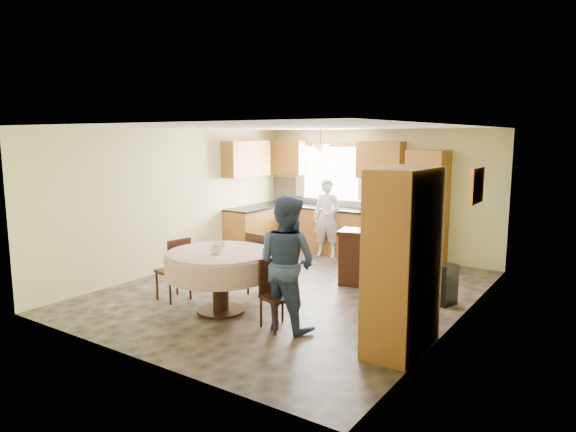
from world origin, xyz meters
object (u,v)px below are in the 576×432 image
(chair_left, at_px, (176,266))
(chair_back, at_px, (261,261))
(chair_right, at_px, (276,290))
(person_sink, at_px, (327,218))
(sideboard, at_px, (376,261))
(oven_tower, at_px, (427,208))
(cupboard, at_px, (403,260))
(dining_table, at_px, (220,265))
(person_dining, at_px, (287,263))

(chair_left, xyz_separation_m, chair_back, (0.86, 0.89, 0.02))
(chair_right, distance_m, person_sink, 3.96)
(sideboard, xyz_separation_m, chair_left, (-2.09, -2.29, 0.09))
(oven_tower, distance_m, chair_right, 4.16)
(sideboard, height_order, chair_back, chair_back)
(chair_back, xyz_separation_m, chair_right, (0.93, -0.92, -0.05))
(sideboard, relative_size, chair_back, 1.22)
(chair_back, relative_size, person_sink, 0.62)
(cupboard, bearing_deg, chair_left, -176.55)
(chair_back, bearing_deg, chair_right, 144.14)
(sideboard, relative_size, chair_left, 1.26)
(oven_tower, xyz_separation_m, chair_left, (-2.28, -4.05, -0.55))
(oven_tower, xyz_separation_m, dining_table, (-1.42, -4.06, -0.40))
(dining_table, relative_size, person_dining, 0.89)
(oven_tower, distance_m, chair_back, 3.51)
(chair_left, xyz_separation_m, person_dining, (1.93, 0.02, 0.32))
(sideboard, distance_m, person_sink, 2.19)
(oven_tower, distance_m, person_dining, 4.06)
(person_dining, bearing_deg, dining_table, 5.87)
(dining_table, relative_size, chair_left, 1.59)
(sideboard, xyz_separation_m, person_sink, (-1.67, 1.38, 0.36))
(person_sink, bearing_deg, chair_right, -85.23)
(chair_left, relative_size, person_sink, 0.60)
(sideboard, relative_size, person_dining, 0.70)
(sideboard, bearing_deg, person_dining, -107.23)
(chair_left, height_order, chair_right, chair_left)
(cupboard, relative_size, chair_left, 2.20)
(oven_tower, distance_m, dining_table, 4.32)
(oven_tower, relative_size, chair_right, 2.45)
(dining_table, height_order, person_sink, person_sink)
(dining_table, bearing_deg, chair_back, 89.61)
(cupboard, xyz_separation_m, chair_back, (-2.48, 0.68, -0.49))
(dining_table, distance_m, chair_left, 0.87)
(cupboard, distance_m, dining_table, 2.52)
(chair_right, distance_m, person_dining, 0.38)
(chair_right, bearing_deg, chair_left, 110.79)
(chair_left, bearing_deg, person_sink, -176.58)
(sideboard, distance_m, cupboard, 2.51)
(oven_tower, height_order, person_sink, oven_tower)
(chair_left, distance_m, chair_back, 1.24)
(chair_left, bearing_deg, sideboard, 147.51)
(person_sink, relative_size, person_dining, 0.93)
(oven_tower, distance_m, cupboard, 4.00)
(chair_left, relative_size, chair_back, 0.97)
(oven_tower, bearing_deg, sideboard, -96.12)
(chair_right, bearing_deg, oven_tower, 15.30)
(sideboard, height_order, person_sink, person_sink)
(chair_back, height_order, person_sink, person_sink)
(dining_table, xyz_separation_m, chair_left, (-0.86, 0.01, -0.15))
(cupboard, bearing_deg, oven_tower, 105.52)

